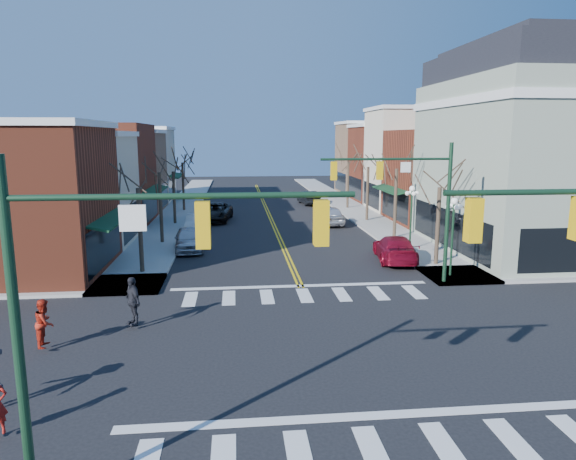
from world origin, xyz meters
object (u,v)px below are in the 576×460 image
object	(u,v)px
victorian_corner	(541,149)
car_right_mid	(329,215)
car_right_near	(395,248)
pedestrian_red_b	(45,323)
lamppost_midblock	(411,207)
pedestrian_dark_a	(133,301)
lamppost_corner	(453,223)
car_left_mid	(196,223)
car_left_near	(189,239)
car_left_far	(215,212)
car_right_far	(308,198)

from	to	relation	value
victorian_corner	car_right_mid	world-z (taller)	victorian_corner
car_right_near	pedestrian_red_b	bearing A→B (deg)	43.15
lamppost_midblock	pedestrian_dark_a	distance (m)	19.87
lamppost_corner	car_left_mid	world-z (taller)	lamppost_corner
car_left_near	victorian_corner	bearing A→B (deg)	-11.01
victorian_corner	car_left_far	size ratio (longest dim) A/B	2.46
car_left_far	car_right_far	distance (m)	14.40
car_left_mid	car_left_far	world-z (taller)	car_left_far
car_right_near	pedestrian_dark_a	world-z (taller)	pedestrian_dark_a
lamppost_corner	car_left_near	size ratio (longest dim) A/B	0.96
car_left_near	car_left_mid	distance (m)	7.04
car_left_near	pedestrian_red_b	bearing A→B (deg)	-108.66
car_right_mid	car_left_far	bearing A→B (deg)	-18.69
victorian_corner	pedestrian_dark_a	bearing A→B (deg)	-153.64
lamppost_midblock	car_right_near	size ratio (longest dim) A/B	0.81
lamppost_corner	car_left_mid	size ratio (longest dim) A/B	1.06
lamppost_midblock	car_right_mid	bearing A→B (deg)	107.48
lamppost_midblock	pedestrian_dark_a	size ratio (longest dim) A/B	2.22
lamppost_corner	car_right_mid	distance (m)	17.76
car_right_near	car_right_far	size ratio (longest dim) A/B	1.17
car_left_mid	car_right_mid	world-z (taller)	car_right_mid
lamppost_corner	victorian_corner	bearing A→B (deg)	35.86
lamppost_midblock	victorian_corner	bearing A→B (deg)	-3.45
car_right_mid	pedestrian_red_b	bearing A→B (deg)	56.37
car_right_near	pedestrian_red_b	size ratio (longest dim) A/B	3.09
car_right_near	car_left_far	bearing A→B (deg)	-46.63
car_left_far	pedestrian_red_b	bearing A→B (deg)	-92.55
car_left_mid	car_left_near	bearing A→B (deg)	-88.29
car_left_near	pedestrian_red_b	xyz separation A→B (m)	(-3.67, -15.78, 0.24)
car_left_mid	pedestrian_dark_a	bearing A→B (deg)	-91.28
car_right_near	car_right_far	xyz separation A→B (m)	(-1.53, 26.47, -0.03)
car_left_mid	car_right_near	xyz separation A→B (m)	(12.80, -11.19, 0.10)
victorian_corner	car_right_near	size ratio (longest dim) A/B	2.68
car_left_near	car_right_mid	bearing A→B (deg)	33.76
car_left_near	car_left_far	bearing A→B (deg)	78.47
pedestrian_red_b	victorian_corner	bearing A→B (deg)	-67.02
lamppost_corner	car_left_mid	bearing A→B (deg)	133.82
victorian_corner	car_left_near	bearing A→B (deg)	174.57
lamppost_midblock	pedestrian_red_b	world-z (taller)	lamppost_midblock
car_right_near	car_left_near	bearing A→B (deg)	-10.25
victorian_corner	pedestrian_red_b	size ratio (longest dim) A/B	8.28
car_left_mid	pedestrian_red_b	xyz separation A→B (m)	(-3.60, -22.82, 0.34)
victorian_corner	car_right_far	distance (m)	27.75
lamppost_corner	car_right_far	size ratio (longest dim) A/B	0.96
car_left_near	pedestrian_dark_a	size ratio (longest dim) A/B	2.32
car_left_far	car_right_far	world-z (taller)	car_left_far
victorian_corner	car_left_far	bearing A→B (deg)	146.87
car_left_far	pedestrian_red_b	xyz separation A→B (m)	(-4.91, -27.70, 0.20)
lamppost_corner	lamppost_midblock	distance (m)	6.50
car_right_near	car_left_mid	bearing A→B (deg)	-33.37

